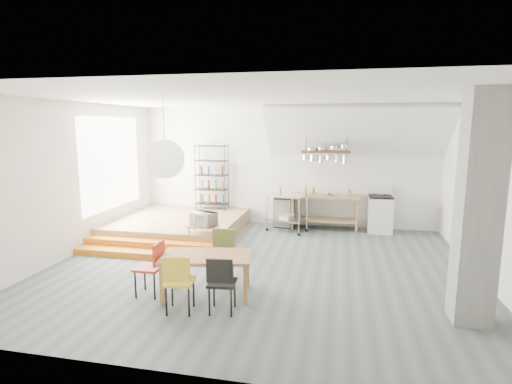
% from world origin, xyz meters
% --- Properties ---
extents(floor, '(8.00, 8.00, 0.00)m').
position_xyz_m(floor, '(0.00, 0.00, 0.00)').
color(floor, '#525B5E').
rests_on(floor, ground).
extents(wall_back, '(8.00, 0.04, 3.20)m').
position_xyz_m(wall_back, '(0.00, 3.50, 1.60)').
color(wall_back, silver).
rests_on(wall_back, ground).
extents(wall_left, '(0.04, 7.00, 3.20)m').
position_xyz_m(wall_left, '(-4.00, 0.00, 1.60)').
color(wall_left, silver).
rests_on(wall_left, ground).
extents(wall_right, '(0.04, 7.00, 3.20)m').
position_xyz_m(wall_right, '(4.00, 0.00, 1.60)').
color(wall_right, silver).
rests_on(wall_right, ground).
extents(ceiling, '(8.00, 7.00, 0.02)m').
position_xyz_m(ceiling, '(0.00, 0.00, 3.20)').
color(ceiling, white).
rests_on(ceiling, wall_back).
extents(slope_ceiling, '(4.40, 1.44, 1.32)m').
position_xyz_m(slope_ceiling, '(1.80, 2.90, 2.55)').
color(slope_ceiling, white).
rests_on(slope_ceiling, wall_back).
extents(window_pane, '(0.02, 2.50, 2.20)m').
position_xyz_m(window_pane, '(-3.98, 1.50, 1.80)').
color(window_pane, white).
rests_on(window_pane, wall_left).
extents(platform, '(3.00, 3.00, 0.40)m').
position_xyz_m(platform, '(-2.50, 2.00, 0.20)').
color(platform, olive).
rests_on(platform, ground).
extents(step_lower, '(3.00, 0.35, 0.13)m').
position_xyz_m(step_lower, '(-2.50, 0.05, 0.07)').
color(step_lower, orange).
rests_on(step_lower, ground).
extents(step_upper, '(3.00, 0.35, 0.27)m').
position_xyz_m(step_upper, '(-2.50, 0.40, 0.13)').
color(step_upper, orange).
rests_on(step_upper, ground).
extents(concrete_column, '(0.50, 0.50, 3.20)m').
position_xyz_m(concrete_column, '(3.30, -1.50, 1.60)').
color(concrete_column, slate).
rests_on(concrete_column, ground).
extents(kitchen_counter, '(1.80, 0.60, 0.91)m').
position_xyz_m(kitchen_counter, '(1.10, 3.15, 0.63)').
color(kitchen_counter, olive).
rests_on(kitchen_counter, ground).
extents(stove, '(0.60, 0.60, 1.18)m').
position_xyz_m(stove, '(2.50, 3.16, 0.48)').
color(stove, white).
rests_on(stove, ground).
extents(pot_rack, '(1.20, 0.50, 1.43)m').
position_xyz_m(pot_rack, '(1.13, 2.92, 1.98)').
color(pot_rack, '#3A2217').
rests_on(pot_rack, ceiling).
extents(wire_shelving, '(0.88, 0.38, 1.80)m').
position_xyz_m(wire_shelving, '(-2.00, 3.20, 1.33)').
color(wire_shelving, black).
rests_on(wire_shelving, platform).
extents(microwave_shelf, '(0.60, 0.40, 0.16)m').
position_xyz_m(microwave_shelf, '(-1.40, 0.75, 0.55)').
color(microwave_shelf, olive).
rests_on(microwave_shelf, platform).
extents(paper_lantern, '(0.60, 0.60, 0.60)m').
position_xyz_m(paper_lantern, '(-1.17, -1.57, 2.20)').
color(paper_lantern, white).
rests_on(paper_lantern, ceiling).
extents(dining_table, '(1.54, 1.05, 0.67)m').
position_xyz_m(dining_table, '(-0.58, -1.46, 0.60)').
color(dining_table, brown).
rests_on(dining_table, ground).
extents(chair_mustard, '(0.47, 0.47, 0.89)m').
position_xyz_m(chair_mustard, '(-0.76, -2.15, 0.53)').
color(chair_mustard, gold).
rests_on(chair_mustard, ground).
extents(chair_black, '(0.43, 0.43, 0.87)m').
position_xyz_m(chair_black, '(-0.16, -2.03, 0.52)').
color(chair_black, black).
rests_on(chair_black, ground).
extents(chair_olive, '(0.44, 0.44, 0.90)m').
position_xyz_m(chair_olive, '(-0.51, -0.78, 0.54)').
color(chair_olive, '#5D6630').
rests_on(chair_olive, ground).
extents(chair_red, '(0.41, 0.41, 0.88)m').
position_xyz_m(chair_red, '(-1.42, -1.63, 0.53)').
color(chair_red, red).
rests_on(chair_red, ground).
extents(rolling_cart, '(1.09, 0.83, 0.97)m').
position_xyz_m(rolling_cart, '(0.17, 2.70, 0.63)').
color(rolling_cart, silver).
rests_on(rolling_cart, ground).
extents(mini_fridge, '(0.47, 0.47, 0.80)m').
position_xyz_m(mini_fridge, '(0.00, 3.20, 0.40)').
color(mini_fridge, black).
rests_on(mini_fridge, ground).
extents(microwave, '(0.62, 0.52, 0.29)m').
position_xyz_m(microwave, '(-1.40, 0.75, 0.71)').
color(microwave, beige).
rests_on(microwave, microwave_shelf).
extents(bowl, '(0.29, 0.29, 0.06)m').
position_xyz_m(bowl, '(1.22, 3.10, 0.94)').
color(bowl, silver).
rests_on(bowl, kitchen_counter).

